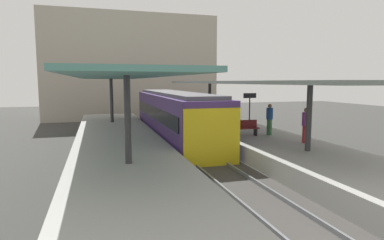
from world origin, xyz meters
name	(u,v)px	position (x,y,z in m)	size (l,w,h in m)	color
ground_plane	(191,155)	(0.00, 0.00, 0.00)	(80.00, 80.00, 0.00)	#383835
platform_left	(120,150)	(-3.80, 0.00, 0.50)	(4.40, 28.00, 1.00)	#9E9E99
platform_right	(254,142)	(3.80, 0.00, 0.50)	(4.40, 28.00, 1.00)	#9E9E99
track_ballast	(191,153)	(0.00, 0.00, 0.10)	(3.20, 28.00, 0.20)	#423F3D
rail_near_side	(178,151)	(-0.72, 0.00, 0.27)	(0.08, 28.00, 0.14)	slate
rail_far_side	(204,149)	(0.72, 0.00, 0.27)	(0.08, 28.00, 0.14)	slate
commuter_train	(174,116)	(0.00, 3.89, 1.73)	(2.78, 14.54, 3.10)	#472D6B
canopy_left	(116,77)	(-3.80, 1.40, 4.22)	(4.18, 21.00, 3.35)	#333335
canopy_right	(245,83)	(3.80, 1.40, 3.89)	(4.18, 21.00, 3.00)	#333335
platform_bench	(246,127)	(2.95, -0.61, 1.46)	(1.40, 0.41, 0.86)	black
platform_sign	(250,102)	(4.81, 2.71, 2.62)	(0.90, 0.08, 2.21)	#262628
litter_bin	(231,120)	(3.75, 3.26, 1.40)	(0.44, 0.44, 0.80)	#2D2D30
passenger_near_bench	(306,125)	(4.81, -3.30, 1.89)	(0.36, 0.36, 1.71)	maroon
passenger_mid_platform	(270,119)	(4.32, -0.73, 1.90)	(0.36, 0.36, 1.74)	#386B3D
station_building_backdrop	(131,68)	(-1.12, 20.00, 5.50)	(18.00, 6.00, 11.00)	#A89E8E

